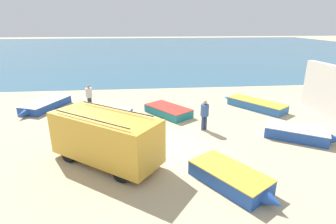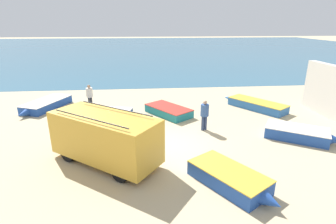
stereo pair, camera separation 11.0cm
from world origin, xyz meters
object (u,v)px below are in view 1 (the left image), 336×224
Objects in this scene: fishing_rowboat_2 at (101,115)px; fishing_rowboat_5 at (45,105)px; fishing_rowboat_1 at (167,110)px; fisherman_1 at (205,112)px; fisherman_0 at (89,95)px; parked_van at (105,137)px; fishing_rowboat_4 at (299,133)px; fishing_rowboat_3 at (254,104)px; fishing_rowboat_0 at (232,178)px.

fishing_rowboat_5 is (-4.41, 2.71, -0.05)m from fishing_rowboat_2.
fisherman_1 is at bearing 175.86° from fishing_rowboat_1.
fishing_rowboat_5 is 3.35m from fisherman_0.
parked_van reaches higher than fishing_rowboat_1.
fishing_rowboat_4 is 0.82× the size of fishing_rowboat_5.
fisherman_0 is at bearing 35.10° from fishing_rowboat_1.
fisherman_0 is at bearing 49.07° from fishing_rowboat_3.
parked_van is 2.97× the size of fisherman_0.
parked_van is 1.12× the size of fishing_rowboat_3.
fishing_rowboat_1 is 2.10× the size of fisherman_1.
fisherman_1 reaches higher than fishing_rowboat_1.
fishing_rowboat_0 is 2.11× the size of fisherman_0.
parked_van is 5.64m from fishing_rowboat_2.
fishing_rowboat_5 is 2.54× the size of fisherman_1.
fishing_rowboat_4 is at bearing -167.73° from fisherman_0.
fisherman_1 is (6.17, -2.27, 0.74)m from fishing_rowboat_2.
fishing_rowboat_2 reaches higher than fishing_rowboat_4.
fishing_rowboat_5 is at bearing 49.22° from fishing_rowboat_3.
fisherman_1 is at bearing -166.10° from fishing_rowboat_4.
parked_van is at bearing 114.01° from fishing_rowboat_2.
parked_van reaches higher than fisherman_1.
fishing_rowboat_3 is 2.58× the size of fisherman_1.
parked_van reaches higher than fishing_rowboat_2.
fishing_rowboat_0 is 5.54m from fisherman_1.
fishing_rowboat_2 is (-5.99, 7.75, 0.02)m from fishing_rowboat_0.
parked_van is 5.57m from fishing_rowboat_0.
fishing_rowboat_2 is at bearing 61.51° from fishing_rowboat_3.
fishing_rowboat_3 is 1.02× the size of fishing_rowboat_5.
fisherman_0 is 0.97× the size of fisherman_1.
fisherman_1 is at bearing -111.62° from parked_van.
fishing_rowboat_4 is at bearing 146.88° from fishing_rowboat_3.
fisherman_1 reaches higher than fishing_rowboat_4.
fishing_rowboat_4 is (0.23, -5.27, 0.02)m from fishing_rowboat_3.
fishing_rowboat_4 is 2.14× the size of fisherman_0.
fishing_rowboat_4 is 16.76m from fishing_rowboat_5.
fisherman_0 is at bearing -38.22° from parked_van.
fisherman_1 is (0.18, 5.48, 0.76)m from fishing_rowboat_0.
fishing_rowboat_5 reaches higher than fishing_rowboat_1.
fishing_rowboat_4 is at bearing -161.19° from fishing_rowboat_1.
fishing_rowboat_0 is 0.98× the size of fishing_rowboat_1.
fishing_rowboat_0 is 10.27m from fishing_rowboat_3.
parked_van is 9.85m from fishing_rowboat_5.
fishing_rowboat_0 reaches higher than fishing_rowboat_3.
fishing_rowboat_5 is at bearing -168.28° from fishing_rowboat_0.
fishing_rowboat_3 is at bearing -159.11° from fishing_rowboat_2.
fishing_rowboat_3 is at bearing -108.41° from parked_van.
fishing_rowboat_5 is (-10.40, 10.46, -0.03)m from fishing_rowboat_0.
fishing_rowboat_0 is at bearing 163.74° from fisherman_1.
fishing_rowboat_4 is 5.14m from fisherman_1.
fishing_rowboat_2 is at bearing 55.41° from fisherman_1.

